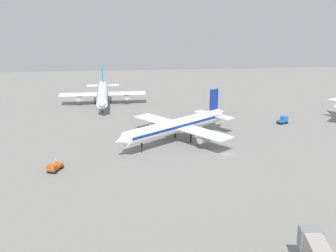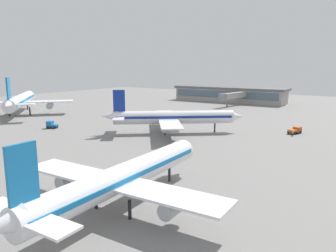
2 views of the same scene
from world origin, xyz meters
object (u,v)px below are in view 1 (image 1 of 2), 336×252
at_px(airplane_taxiing, 103,94).
at_px(ground_crew_worker, 56,161).
at_px(airplane_at_gate, 177,126).
at_px(baggage_tug, 283,120).
at_px(pushback_tractor, 55,167).

height_order(airplane_taxiing, ground_crew_worker, airplane_taxiing).
bearing_deg(airplane_at_gate, airplane_taxiing, -102.52).
distance_m(baggage_tug, pushback_tractor, 75.22).
relative_size(airplane_at_gate, baggage_tug, 9.58).
distance_m(airplane_taxiing, pushback_tractor, 66.81).
bearing_deg(airplane_at_gate, pushback_tractor, -6.05).
distance_m(airplane_at_gate, ground_crew_worker, 34.60).
xyz_separation_m(airplane_taxiing, pushback_tractor, (-8.82, -66.14, -3.50)).
relative_size(baggage_tug, ground_crew_worker, 2.22).
bearing_deg(pushback_tractor, airplane_taxiing, -165.95).
distance_m(airplane_at_gate, baggage_tug, 39.38).
distance_m(airplane_taxiing, ground_crew_worker, 62.54).
height_order(airplane_at_gate, ground_crew_worker, airplane_at_gate).
bearing_deg(ground_crew_worker, pushback_tractor, -128.44).
xyz_separation_m(airplane_at_gate, ground_crew_worker, (-31.16, -14.56, -3.82)).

